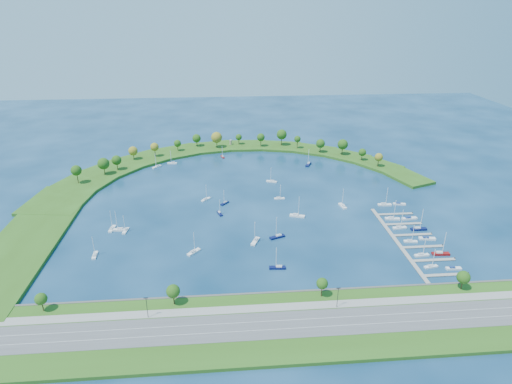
{
  "coord_description": "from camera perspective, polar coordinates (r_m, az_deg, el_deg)",
  "views": [
    {
      "loc": [
        -16.95,
        -260.62,
        121.69
      ],
      "look_at": [
        5.0,
        5.0,
        4.0
      ],
      "focal_mm": 30.14,
      "sensor_mm": 36.0,
      "label": 1
    }
  ],
  "objects": [
    {
      "name": "moored_boat_6",
      "position": [
        354.41,
        6.97,
        3.73
      ],
      "size": [
        6.56,
        9.65,
        13.9
      ],
      "rotation": [
        0.0,
        0.0,
        4.25
      ],
      "color": "#090F3C",
      "rests_on": "ground"
    },
    {
      "name": "docked_boat_3",
      "position": [
        248.11,
        23.31,
        -7.46
      ],
      "size": [
        9.31,
        3.18,
        13.46
      ],
      "rotation": [
        0.0,
        0.0,
        -0.07
      ],
      "color": "maroon",
      "rests_on": "ground"
    },
    {
      "name": "docked_boat_5",
      "position": [
        260.4,
        21.74,
        -5.73
      ],
      "size": [
        9.34,
        3.9,
        1.85
      ],
      "rotation": [
        0.0,
        0.0,
        -0.15
      ],
      "color": "white",
      "rests_on": "ground"
    },
    {
      "name": "docked_boat_10",
      "position": [
        293.33,
        16.7,
        -1.56
      ],
      "size": [
        8.91,
        2.93,
        12.92
      ],
      "rotation": [
        0.0,
        0.0,
        -0.05
      ],
      "color": "white",
      "rests_on": "ground"
    },
    {
      "name": "docked_boat_1",
      "position": [
        238.37,
        24.73,
        -9.18
      ],
      "size": [
        7.7,
        2.52,
        1.55
      ],
      "rotation": [
        0.0,
        0.0,
        -0.05
      ],
      "color": "white",
      "rests_on": "ground"
    },
    {
      "name": "moored_boat_9",
      "position": [
        290.58,
        -6.67,
        -0.91
      ],
      "size": [
        6.77,
        6.78,
        11.01
      ],
      "rotation": [
        0.0,
        0.0,
        0.79
      ],
      "color": "white",
      "rests_on": "ground"
    },
    {
      "name": "moored_boat_15",
      "position": [
        370.81,
        -4.45,
        4.73
      ],
      "size": [
        3.62,
        6.89,
        9.76
      ],
      "rotation": [
        0.0,
        0.0,
        1.85
      ],
      "color": "maroon",
      "rests_on": "ground"
    },
    {
      "name": "docked_boat_2",
      "position": [
        243.21,
        21.14,
        -7.75
      ],
      "size": [
        7.91,
        2.89,
        11.37
      ],
      "rotation": [
        0.0,
        0.0,
        0.1
      ],
      "color": "white",
      "rests_on": "ground"
    },
    {
      "name": "docked_boat_4",
      "position": [
        254.24,
        19.83,
        -6.11
      ],
      "size": [
        7.53,
        2.93,
        10.78
      ],
      "rotation": [
        0.0,
        0.0,
        -0.12
      ],
      "color": "white",
      "rests_on": "ground"
    },
    {
      "name": "moored_boat_5",
      "position": [
        270.73,
        -4.83,
        -2.77
      ],
      "size": [
        3.95,
        7.28,
        10.3
      ],
      "rotation": [
        0.0,
        0.0,
        5.01
      ],
      "color": "#090F3C",
      "rests_on": "ground"
    },
    {
      "name": "docked_boat_0",
      "position": [
        235.25,
        22.21,
        -9.08
      ],
      "size": [
        7.3,
        3.16,
        10.39
      ],
      "rotation": [
        0.0,
        0.0,
        0.17
      ],
      "color": "white",
      "rests_on": "ground"
    },
    {
      "name": "moored_boat_3",
      "position": [
        243.84,
        2.86,
        -5.89
      ],
      "size": [
        9.22,
        5.53,
        13.11
      ],
      "rotation": [
        0.0,
        0.0,
        3.51
      ],
      "color": "#090F3C",
      "rests_on": "ground"
    },
    {
      "name": "moored_boat_12",
      "position": [
        355.64,
        -13.02,
        3.34
      ],
      "size": [
        7.2,
        7.43,
        11.89
      ],
      "rotation": [
        0.0,
        0.0,
        3.96
      ],
      "color": "white",
      "rests_on": "ground"
    },
    {
      "name": "harbor_tower",
      "position": [
        397.78,
        -3.38,
        6.61
      ],
      "size": [
        2.6,
        2.6,
        4.42
      ],
      "color": "gray",
      "rests_on": "breakwater"
    },
    {
      "name": "docked_boat_7",
      "position": [
        268.88,
        20.78,
        -4.55
      ],
      "size": [
        9.21,
        2.59,
        13.53
      ],
      "rotation": [
        0.0,
        0.0,
        0.0
      ],
      "color": "#090F3C",
      "rests_on": "ground"
    },
    {
      "name": "docked_boat_9",
      "position": [
        279.68,
        19.66,
        -3.31
      ],
      "size": [
        9.63,
        3.47,
        1.92
      ],
      "rotation": [
        0.0,
        0.0,
        0.09
      ],
      "color": "white",
      "rests_on": "ground"
    },
    {
      "name": "moored_boat_0",
      "position": [
        239.31,
        -0.09,
        -6.48
      ],
      "size": [
        5.82,
        9.12,
        13.03
      ],
      "rotation": [
        0.0,
        0.0,
        4.3
      ],
      "color": "white",
      "rests_on": "ground"
    },
    {
      "name": "moored_boat_4",
      "position": [
        284.79,
        11.43,
        -1.77
      ],
      "size": [
        3.96,
        8.75,
        12.43
      ],
      "rotation": [
        0.0,
        0.0,
        1.77
      ],
      "color": "white",
      "rests_on": "ground"
    },
    {
      "name": "moored_boat_11",
      "position": [
        242.22,
        -20.61,
        -7.8
      ],
      "size": [
        2.72,
        7.72,
        11.13
      ],
      "rotation": [
        0.0,
        0.0,
        1.65
      ],
      "color": "white",
      "rests_on": "ground"
    },
    {
      "name": "moored_boat_8",
      "position": [
        317.88,
        2.09,
        1.47
      ],
      "size": [
        8.01,
        4.71,
        11.38
      ],
      "rotation": [
        0.0,
        0.0,
        2.79
      ],
      "color": "white",
      "rests_on": "ground"
    },
    {
      "name": "moored_boat_14",
      "position": [
        217.67,
        2.88,
        -9.91
      ],
      "size": [
        8.39,
        2.97,
        12.1
      ],
      "rotation": [
        0.0,
        0.0,
        3.06
      ],
      "color": "#090F3C",
      "rests_on": "ground"
    },
    {
      "name": "moored_boat_10",
      "position": [
        284.09,
        -4.17,
        -1.41
      ],
      "size": [
        5.98,
        6.41,
        10.08
      ],
      "rotation": [
        0.0,
        0.0,
        3.99
      ],
      "color": "#090F3C",
      "rests_on": "ground"
    },
    {
      "name": "docked_boat_6",
      "position": [
        266.7,
        18.52,
        -4.45
      ],
      "size": [
        8.41,
        3.07,
        12.1
      ],
      "rotation": [
        0.0,
        0.0,
        0.09
      ],
      "color": "white",
      "rests_on": "ground"
    },
    {
      "name": "dock_system",
      "position": [
        255.0,
        19.7,
        -6.13
      ],
      "size": [
        24.28,
        82.0,
        1.6
      ],
      "color": "gray",
      "rests_on": "ground"
    },
    {
      "name": "moored_boat_13",
      "position": [
        265.52,
        -18.57,
        -4.59
      ],
      "size": [
        3.12,
        8.33,
        11.97
      ],
      "rotation": [
        0.0,
        0.0,
        1.47
      ],
      "color": "white",
      "rests_on": "ground"
    },
    {
      "name": "south_shoreline",
      "position": [
        183.91,
        1.82,
        -17.2
      ],
      "size": [
        420.0,
        43.1,
        11.6
      ],
      "color": "#2E5215",
      "rests_on": "ground"
    },
    {
      "name": "breakwater",
      "position": [
        333.34,
        -9.46,
        2.26
      ],
      "size": [
        286.74,
        247.64,
        2.0
      ],
      "color": "#2E5215",
      "rests_on": "ground"
    },
    {
      "name": "ground",
      "position": [
        288.12,
        -0.91,
        -1.16
      ],
      "size": [
        700.0,
        700.0,
        0.0
      ],
      "primitive_type": "plane",
      "color": "#072540",
      "rests_on": "ground"
    },
    {
      "name": "breakwater_trees",
      "position": [
        366.08,
        -3.94,
        6.1
      ],
      "size": [
        234.91,
        90.47,
        14.87
      ],
      "color": "#382314",
      "rests_on": "breakwater"
    },
    {
      "name": "moored_boat_1",
      "position": [
        290.51,
        3.12,
        -0.79
      ],
      "size": [
        7.08,
        2.05,
        10.37
      ],
      "rotation": [
        0.0,
        0.0,
        6.29
      ],
      "color": "white",
      "rests_on": "ground"
    },
    {
      "name": "docked_boat_11",
      "position": [
        297.49,
        18.46,
        -1.5
      ],
      "size": [
        8.26,
        3.56,
        1.63
      ],
      "rotation": [
        0.0,
        0.0,
        -0.17
      ],
      "color": "white",
      "rests_on": "ground"
    },
    {
      "name": "docked_boat_8",
      "position": [
        276.04,
        17.64,
        -3.33
      ],
      "size": [
        9.07,
        3.73,
        12.94
      ],
      "rotation": [
        0.0,
        0.0,
        -0.15
      ],
      "color": "white",
      "rests_on": "ground"
    },
    {
      "name": "moored_boat_7",
      "position": [
        261.12,
        -16.92,
        -4.87
      ],
      "size": [
        3.12,
        7.39,
        10.53
      ],
      "rotation": [
        0.0,
        0.0,
        4.55
      ],
      "color": "white",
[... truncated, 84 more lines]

